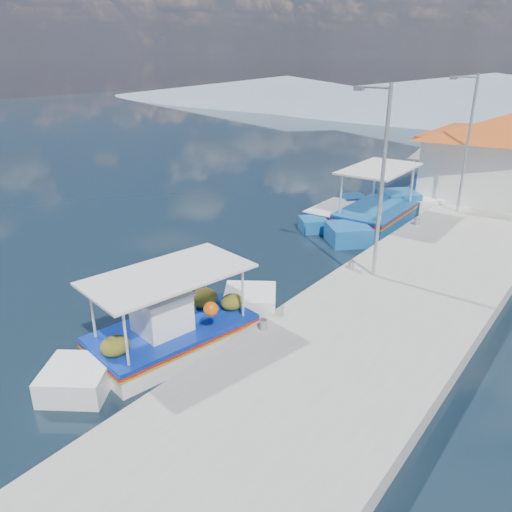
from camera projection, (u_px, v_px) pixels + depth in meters
The scene contains 9 objects.
ground at pixel (227, 275), 17.77m from camera, with size 160.00×160.00×0.00m, color black.
quay at pixel (451, 255), 18.81m from camera, with size 5.00×44.00×0.50m, color #A5A29A.
bollards at pixel (391, 239), 19.28m from camera, with size 0.20×17.20×0.30m.
main_caique at pixel (174, 332), 13.16m from camera, with size 3.02×7.27×2.43m.
caique_green_canopy at pixel (376, 216), 22.75m from camera, with size 2.50×7.89×2.95m.
caique_blue_hull at pixel (335, 214), 23.55m from camera, with size 1.68×5.50×0.98m.
caique_far at pixel (433, 189), 27.06m from camera, with size 3.07×7.48×2.66m.
lamp_post_near at pixel (380, 174), 15.29m from camera, with size 1.21×0.14×6.00m.
lamp_post_far at pixel (466, 138), 21.95m from camera, with size 1.21×0.14×6.00m.
Camera 1 is at (10.61, -12.34, 7.24)m, focal length 35.26 mm.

